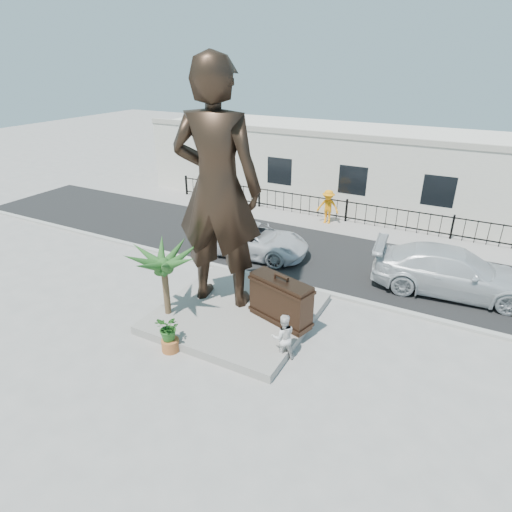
{
  "coord_description": "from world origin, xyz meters",
  "views": [
    {
      "loc": [
        6.17,
        -9.64,
        8.47
      ],
      "look_at": [
        0.0,
        2.0,
        2.3
      ],
      "focal_mm": 30.0,
      "sensor_mm": 36.0,
      "label": 1
    }
  ],
  "objects_px": {
    "suitcase": "(281,300)",
    "tourist": "(283,337)",
    "car_white": "(253,240)",
    "statue": "(217,189)"
  },
  "relations": [
    {
      "from": "statue",
      "to": "tourist",
      "type": "relative_size",
      "value": 5.49
    },
    {
      "from": "tourist",
      "to": "car_white",
      "type": "relative_size",
      "value": 0.29
    },
    {
      "from": "statue",
      "to": "car_white",
      "type": "bearing_deg",
      "value": -86.33
    },
    {
      "from": "suitcase",
      "to": "car_white",
      "type": "xyz_separation_m",
      "value": [
        -3.7,
        4.89,
        -0.35
      ]
    },
    {
      "from": "statue",
      "to": "suitcase",
      "type": "relative_size",
      "value": 3.76
    },
    {
      "from": "suitcase",
      "to": "tourist",
      "type": "height_order",
      "value": "suitcase"
    },
    {
      "from": "tourist",
      "to": "statue",
      "type": "bearing_deg",
      "value": -62.53
    },
    {
      "from": "tourist",
      "to": "car_white",
      "type": "distance_m",
      "value": 7.71
    },
    {
      "from": "statue",
      "to": "car_white",
      "type": "xyz_separation_m",
      "value": [
        -1.12,
        4.54,
        -3.75
      ]
    },
    {
      "from": "statue",
      "to": "tourist",
      "type": "distance_m",
      "value": 5.29
    }
  ]
}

